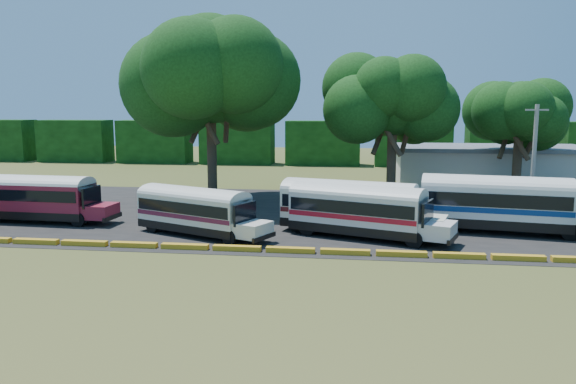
# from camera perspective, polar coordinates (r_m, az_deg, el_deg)

# --- Properties ---
(ground) EXTENTS (160.00, 160.00, 0.00)m
(ground) POSITION_cam_1_polar(r_m,az_deg,el_deg) (30.29, -2.83, -6.57)
(ground) COLOR #344416
(ground) RESTS_ON ground
(asphalt_strip) EXTENTS (64.00, 24.00, 0.02)m
(asphalt_strip) POSITION_cam_1_polar(r_m,az_deg,el_deg) (41.73, 1.49, -2.30)
(asphalt_strip) COLOR black
(asphalt_strip) RESTS_ON ground
(curb) EXTENTS (53.70, 0.45, 0.30)m
(curb) POSITION_cam_1_polar(r_m,az_deg,el_deg) (31.20, -2.50, -5.83)
(curb) COLOR gold
(curb) RESTS_ON ground
(terminal_building) EXTENTS (19.00, 9.00, 4.00)m
(terminal_building) POSITION_cam_1_polar(r_m,az_deg,el_deg) (60.38, 19.67, 2.56)
(terminal_building) COLOR beige
(terminal_building) RESTS_ON ground
(treeline_backdrop) EXTENTS (130.00, 4.00, 6.00)m
(treeline_backdrop) POSITION_cam_1_polar(r_m,az_deg,el_deg) (77.08, 3.60, 5.00)
(treeline_backdrop) COLOR black
(treeline_backdrop) RESTS_ON ground
(bus_red) EXTENTS (10.04, 3.00, 3.26)m
(bus_red) POSITION_cam_1_polar(r_m,az_deg,el_deg) (42.50, -24.09, -0.32)
(bus_red) COLOR black
(bus_red) RESTS_ON ground
(bus_cream_west) EXTENTS (9.26, 5.78, 3.01)m
(bus_cream_west) POSITION_cam_1_polar(r_m,az_deg,el_deg) (35.30, -9.34, -1.65)
(bus_cream_west) COLOR black
(bus_cream_west) RESTS_ON ground
(bus_cream_east) EXTENTS (10.54, 5.08, 3.37)m
(bus_cream_east) POSITION_cam_1_polar(r_m,az_deg,el_deg) (35.49, 6.51, -1.20)
(bus_cream_east) COLOR black
(bus_cream_east) RESTS_ON ground
(bus_white_red) EXTENTS (10.21, 5.69, 3.28)m
(bus_white_red) POSITION_cam_1_polar(r_m,az_deg,el_deg) (34.42, 7.35, -1.61)
(bus_white_red) COLOR black
(bus_white_red) RESTS_ON ground
(bus_white_blue) EXTENTS (11.34, 4.51, 3.63)m
(bus_white_blue) POSITION_cam_1_polar(r_m,az_deg,el_deg) (37.97, 20.62, -0.83)
(bus_white_blue) COLOR black
(bus_white_blue) RESTS_ON ground
(tree_west) EXTENTS (12.11, 12.11, 15.43)m
(tree_west) POSITION_cam_1_polar(r_m,az_deg,el_deg) (47.48, -7.91, 12.23)
(tree_west) COLOR #322419
(tree_west) RESTS_ON ground
(tree_center) EXTENTS (8.68, 8.68, 11.89)m
(tree_center) POSITION_cam_1_polar(r_m,az_deg,el_deg) (48.88, 10.65, 9.36)
(tree_center) COLOR #322419
(tree_center) RESTS_ON ground
(tree_east) EXTENTS (7.30, 7.30, 10.18)m
(tree_east) POSITION_cam_1_polar(r_m,az_deg,el_deg) (54.48, 22.52, 7.49)
(tree_east) COLOR #322419
(tree_east) RESTS_ON ground
(utility_pole) EXTENTS (1.60, 0.30, 8.12)m
(utility_pole) POSITION_cam_1_polar(r_m,az_deg,el_deg) (44.54, 23.70, 3.08)
(utility_pole) COLOR gray
(utility_pole) RESTS_ON ground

